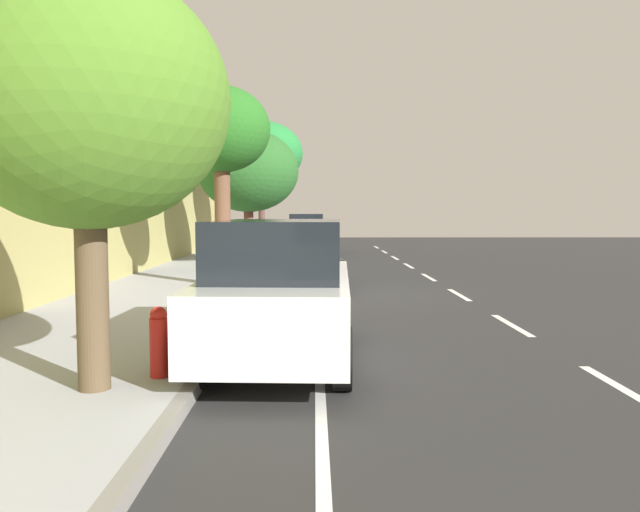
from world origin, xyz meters
TOP-DOWN VIEW (x-y plane):
  - ground at (0.00, 0.00)m, footprint 68.89×68.89m
  - sidewalk at (3.96, 0.00)m, footprint 4.19×43.06m
  - curb_edge at (1.78, 0.00)m, footprint 0.16×43.06m
  - lane_stripe_centre at (-3.29, -1.53)m, footprint 0.14×40.00m
  - lane_stripe_bike_edge at (0.31, 0.00)m, footprint 0.12×43.06m
  - building_facade at (6.30, 0.00)m, footprint 0.50×43.06m
  - parked_suv_dark_blue_nearest at (0.76, -16.14)m, footprint 2.05×4.74m
  - parked_sedan_silver_second at (0.63, -7.90)m, footprint 1.84×4.40m
  - parked_sedan_black_mid at (0.63, -1.10)m, footprint 1.99×4.47m
  - parked_suv_white_far at (0.86, 7.46)m, footprint 2.12×4.78m
  - bicycle_at_curb at (1.32, 2.80)m, footprint 1.56×0.81m
  - cyclist_with_backpack at (1.54, 2.34)m, footprint 0.48×0.60m
  - street_tree_near_cyclist at (2.80, -12.31)m, footprint 3.79×3.79m
  - street_tree_mid_block at (2.80, -6.68)m, footprint 3.69×3.69m
  - street_tree_far_end at (2.80, -0.22)m, footprint 2.54×2.54m
  - street_tree_corner at (2.80, 9.44)m, footprint 3.04×3.04m
  - fire_hydrant at (2.21, 8.93)m, footprint 0.22×0.22m

SIDE VIEW (x-z plane):
  - ground at x=0.00m, z-range 0.00..0.00m
  - lane_stripe_centre at x=-3.29m, z-range 0.00..0.01m
  - lane_stripe_bike_edge at x=0.31m, z-range 0.00..0.01m
  - sidewalk at x=3.96m, z-range 0.00..0.16m
  - curb_edge at x=1.78m, z-range 0.00..0.16m
  - bicycle_at_curb at x=1.32m, z-range 0.00..0.74m
  - fire_hydrant at x=2.21m, z-range 0.16..1.00m
  - parked_sedan_silver_second at x=0.63m, z-range -0.01..1.51m
  - parked_sedan_black_mid at x=0.63m, z-range -0.01..1.51m
  - cyclist_with_backpack at x=1.54m, z-range 0.17..1.81m
  - parked_suv_dark_blue_nearest at x=0.76m, z-range 0.03..2.02m
  - parked_suv_white_far at x=0.86m, z-range 0.03..2.02m
  - street_tree_corner at x=2.80m, z-range 1.02..5.54m
  - building_facade at x=6.30m, z-range 0.00..6.72m
  - street_tree_mid_block at x=2.80m, z-range 1.11..6.04m
  - street_tree_far_end at x=2.80m, z-range 1.56..6.77m
  - street_tree_near_cyclist at x=2.80m, z-range 1.70..7.76m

